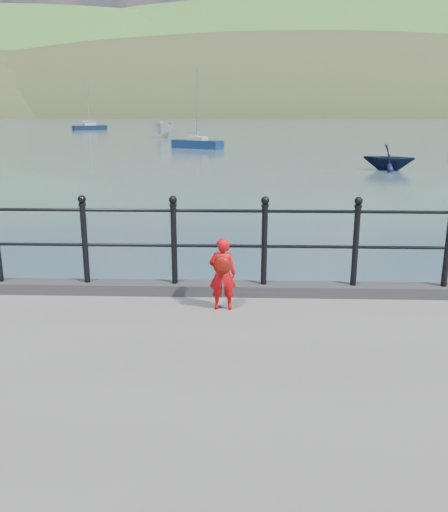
{
  "coord_description": "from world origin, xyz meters",
  "views": [
    {
      "loc": [
        0.31,
        -7.11,
        3.46
      ],
      "look_at": [
        0.07,
        -0.2,
        1.55
      ],
      "focal_mm": 38.0,
      "sensor_mm": 36.0,
      "label": 1
    }
  ],
  "objects_px": {
    "child": "(223,273)",
    "launch_navy": "(389,157)",
    "railing": "(219,235)",
    "sailboat_port": "(197,144)",
    "sailboat_left": "(90,128)",
    "launch_white": "(164,129)"
  },
  "relations": [
    {
      "from": "railing",
      "to": "sailboat_port",
      "type": "height_order",
      "value": "sailboat_port"
    },
    {
      "from": "launch_navy",
      "to": "sailboat_port",
      "type": "height_order",
      "value": "sailboat_port"
    },
    {
      "from": "railing",
      "to": "launch_white",
      "type": "height_order",
      "value": "railing"
    },
    {
      "from": "sailboat_left",
      "to": "launch_white",
      "type": "bearing_deg",
      "value": -85.08
    },
    {
      "from": "launch_white",
      "to": "launch_navy",
      "type": "relative_size",
      "value": 1.76
    },
    {
      "from": "child",
      "to": "sailboat_left",
      "type": "distance_m",
      "value": 80.42
    },
    {
      "from": "launch_navy",
      "to": "sailboat_port",
      "type": "xyz_separation_m",
      "value": [
        -12.04,
        16.09,
        -0.39
      ]
    },
    {
      "from": "child",
      "to": "launch_navy",
      "type": "height_order",
      "value": "child"
    },
    {
      "from": "launch_white",
      "to": "sailboat_left",
      "type": "xyz_separation_m",
      "value": [
        -14.23,
        19.88,
        -0.6
      ]
    },
    {
      "from": "launch_white",
      "to": "sailboat_left",
      "type": "distance_m",
      "value": 24.45
    },
    {
      "from": "railing",
      "to": "launch_navy",
      "type": "distance_m",
      "value": 25.33
    },
    {
      "from": "sailboat_left",
      "to": "sailboat_port",
      "type": "distance_m",
      "value": 41.34
    },
    {
      "from": "railing",
      "to": "sailboat_port",
      "type": "xyz_separation_m",
      "value": [
        -3.61,
        39.95,
        -1.48
      ]
    },
    {
      "from": "child",
      "to": "sailboat_left",
      "type": "relative_size",
      "value": 0.13
    },
    {
      "from": "railing",
      "to": "sailboat_port",
      "type": "relative_size",
      "value": 2.7
    },
    {
      "from": "sailboat_left",
      "to": "child",
      "type": "bearing_deg",
      "value": -103.99
    },
    {
      "from": "railing",
      "to": "child",
      "type": "xyz_separation_m",
      "value": [
        0.07,
        -0.57,
        -0.35
      ]
    },
    {
      "from": "child",
      "to": "launch_white",
      "type": "bearing_deg",
      "value": -81.77
    },
    {
      "from": "launch_white",
      "to": "sailboat_port",
      "type": "bearing_deg",
      "value": -69.52
    },
    {
      "from": "launch_white",
      "to": "launch_navy",
      "type": "height_order",
      "value": "launch_white"
    },
    {
      "from": "railing",
      "to": "child",
      "type": "distance_m",
      "value": 0.67
    },
    {
      "from": "sailboat_left",
      "to": "launch_navy",
      "type": "bearing_deg",
      "value": -89.79
    }
  ]
}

